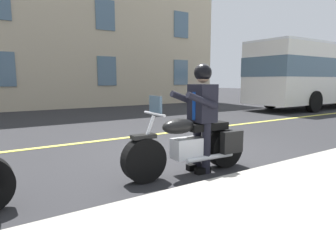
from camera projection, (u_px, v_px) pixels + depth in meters
ground_plane at (186, 151)px, 6.35m from camera, size 80.00×80.00×0.00m
lane_center_stripe at (140, 136)px, 7.98m from camera, size 60.00×0.16×0.01m
motorcycle_main at (191, 146)px, 4.75m from camera, size 2.22×0.67×1.26m
rider_main at (201, 108)px, 4.76m from camera, size 0.64×0.57×1.74m
bus_near at (327, 73)px, 16.52m from camera, size 11.05×2.70×3.30m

